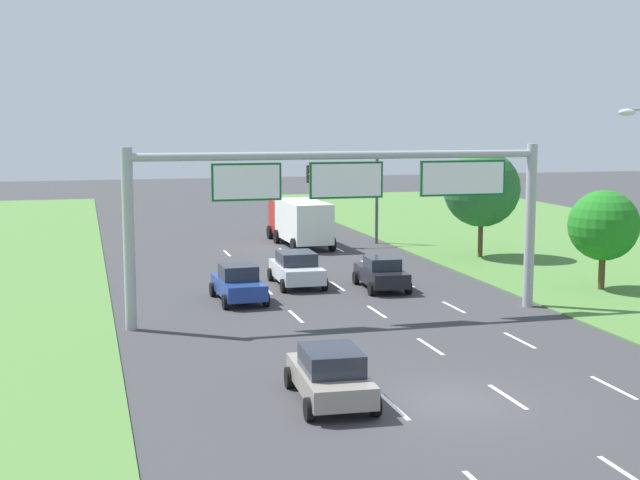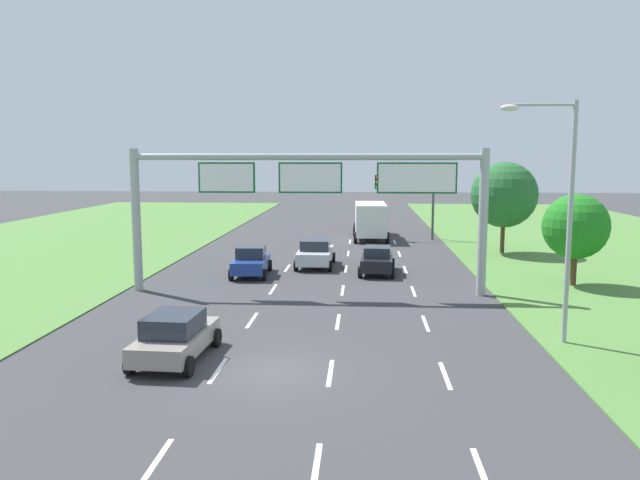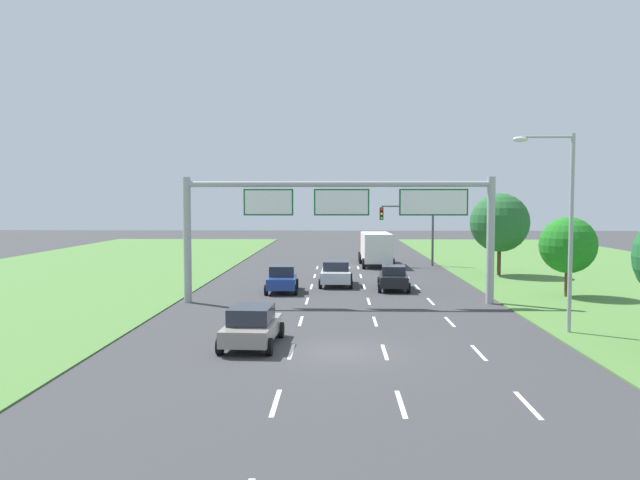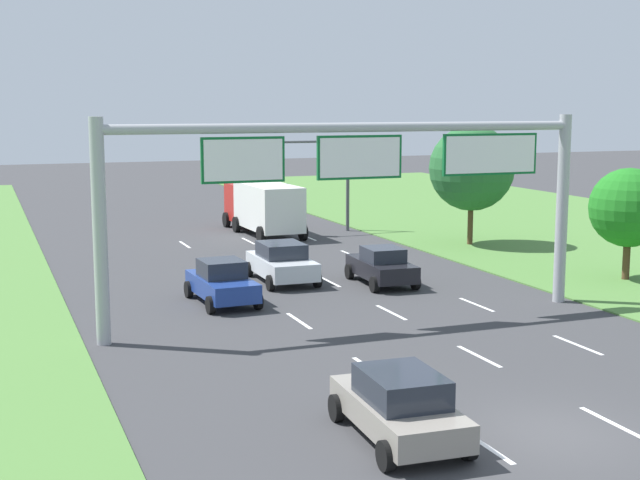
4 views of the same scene
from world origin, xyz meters
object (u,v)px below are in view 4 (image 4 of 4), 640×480
(car_mid_lane, at_px, (222,282))
(traffic_light_mast, at_px, (317,166))
(car_near_red, at_px, (382,266))
(car_far_ahead, at_px, (282,262))
(roadside_tree_mid, at_px, (629,208))
(roadside_tree_far, at_px, (472,168))
(box_truck, at_px, (263,206))
(sign_gantry, at_px, (362,176))
(car_lead_silver, at_px, (399,405))

(car_mid_lane, bearing_deg, traffic_light_mast, 55.95)
(car_near_red, bearing_deg, car_mid_lane, -168.21)
(car_mid_lane, distance_m, car_far_ahead, 4.57)
(car_near_red, xyz_separation_m, roadside_tree_mid, (9.95, -2.96, 2.32))
(car_near_red, bearing_deg, roadside_tree_far, 44.53)
(car_far_ahead, xyz_separation_m, box_truck, (3.44, 13.63, 0.79))
(car_mid_lane, height_order, sign_gantry, sign_gantry)
(sign_gantry, height_order, traffic_light_mast, sign_gantry)
(car_near_red, xyz_separation_m, car_lead_silver, (-6.92, -15.82, 0.03))
(box_truck, height_order, sign_gantry, sign_gantry)
(car_mid_lane, relative_size, sign_gantry, 0.24)
(sign_gantry, xyz_separation_m, traffic_light_mast, (6.10, 20.39, -1.10))
(roadside_tree_far, bearing_deg, car_near_red, -138.50)
(roadside_tree_far, bearing_deg, car_mid_lane, -150.88)
(traffic_light_mast, bearing_deg, box_truck, 168.96)
(car_lead_silver, height_order, car_mid_lane, car_mid_lane)
(car_near_red, bearing_deg, car_lead_silver, -110.60)
(car_mid_lane, xyz_separation_m, roadside_tree_mid, (17.01, -1.87, 2.29))
(traffic_light_mast, relative_size, roadside_tree_mid, 1.18)
(box_truck, distance_m, roadside_tree_far, 12.19)
(car_far_ahead, distance_m, roadside_tree_mid, 14.67)
(car_mid_lane, distance_m, box_truck, 18.07)
(traffic_light_mast, relative_size, roadside_tree_far, 0.89)
(car_far_ahead, distance_m, traffic_light_mast, 14.89)
(car_mid_lane, xyz_separation_m, traffic_light_mast, (9.90, 16.11, 3.07))
(sign_gantry, bearing_deg, roadside_tree_far, 47.51)
(traffic_light_mast, bearing_deg, car_far_ahead, -116.56)
(roadside_tree_mid, relative_size, roadside_tree_far, 0.76)
(traffic_light_mast, height_order, roadside_tree_mid, traffic_light_mast)
(sign_gantry, height_order, roadside_tree_far, sign_gantry)
(car_mid_lane, bearing_deg, car_near_red, 6.27)
(car_lead_silver, relative_size, roadside_tree_far, 0.67)
(car_lead_silver, height_order, roadside_tree_mid, roadside_tree_mid)
(car_lead_silver, bearing_deg, sign_gantry, 73.47)
(traffic_light_mast, distance_m, roadside_tree_far, 9.39)
(roadside_tree_mid, bearing_deg, car_far_ahead, 160.04)
(box_truck, distance_m, sign_gantry, 21.47)
(car_near_red, xyz_separation_m, roadside_tree_far, (8.69, 7.69, 3.29))
(traffic_light_mast, xyz_separation_m, roadside_tree_mid, (7.11, -17.98, -0.78))
(car_lead_silver, relative_size, traffic_light_mast, 0.75)
(box_truck, bearing_deg, roadside_tree_far, -43.11)
(box_truck, bearing_deg, roadside_tree_mid, -62.74)
(traffic_light_mast, bearing_deg, car_lead_silver, -107.56)
(car_far_ahead, xyz_separation_m, roadside_tree_mid, (13.62, -4.95, 2.26))
(sign_gantry, bearing_deg, box_truck, 81.78)
(car_far_ahead, relative_size, roadside_tree_far, 0.68)
(sign_gantry, xyz_separation_m, roadside_tree_far, (11.95, 13.05, -0.90))
(box_truck, bearing_deg, car_far_ahead, -105.64)
(car_lead_silver, relative_size, box_truck, 0.53)
(car_far_ahead, bearing_deg, roadside_tree_mid, -19.10)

